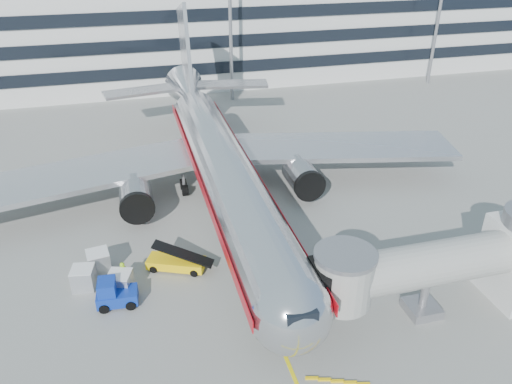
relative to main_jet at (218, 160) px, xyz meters
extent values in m
plane|color=gray|center=(0.00, -11.72, -4.23)|extent=(180.00, 180.00, 0.00)
cube|color=yellow|center=(0.00, -1.72, -4.23)|extent=(0.25, 70.00, 0.01)
cylinder|color=silver|center=(0.00, -3.72, -0.03)|extent=(5.00, 36.00, 5.00)
sphere|color=silver|center=(0.00, -21.72, -0.03)|extent=(5.00, 5.00, 5.00)
cone|color=silver|center=(0.00, 19.28, 0.57)|extent=(5.00, 10.00, 5.00)
cube|color=black|center=(0.00, -23.22, 1.09)|extent=(1.80, 1.20, 0.90)
cube|color=#B7B7BC|center=(13.00, 1.78, -0.83)|extent=(24.95, 12.07, 0.50)
cube|color=#B7B7BC|center=(-13.00, 1.78, -0.83)|extent=(24.95, 12.07, 0.50)
cylinder|color=#99999E|center=(8.00, -1.72, -2.03)|extent=(3.00, 4.20, 3.00)
cylinder|color=#99999E|center=(-8.00, -1.72, -2.03)|extent=(3.00, 4.20, 3.00)
cylinder|color=black|center=(8.00, -3.72, -2.03)|extent=(3.10, 0.50, 3.10)
cylinder|color=black|center=(-8.00, -3.72, -2.03)|extent=(3.10, 0.50, 3.10)
cube|color=#B7B7BC|center=(0.00, 19.78, 4.97)|extent=(0.45, 9.39, 13.72)
cube|color=#B7B7BC|center=(5.50, 20.28, 1.17)|extent=(10.41, 4.94, 0.35)
cube|color=#B7B7BC|center=(-5.50, 20.28, 1.17)|extent=(10.41, 4.94, 0.35)
cylinder|color=gray|center=(0.00, -19.72, -3.33)|extent=(0.24, 0.24, 1.80)
cylinder|color=black|center=(0.00, -19.72, -3.78)|extent=(0.35, 0.90, 0.90)
cylinder|color=gray|center=(3.20, 2.28, -3.23)|extent=(0.30, 0.30, 2.00)
cylinder|color=gray|center=(-3.20, 2.28, -3.23)|extent=(0.30, 0.30, 2.00)
cube|color=#B80D17|center=(2.52, -3.72, 0.27)|extent=(0.06, 38.00, 0.90)
cube|color=#B80D17|center=(-2.52, -3.72, 0.27)|extent=(0.06, 38.00, 0.90)
cylinder|color=#A8A8A3|center=(10.50, -19.72, -0.03)|extent=(13.00, 3.00, 3.00)
cylinder|color=#A8A8A3|center=(4.20, -19.72, -0.03)|extent=(3.80, 3.80, 3.40)
cylinder|color=gray|center=(4.20, -19.72, 1.87)|extent=(4.00, 4.00, 0.30)
cube|color=black|center=(2.90, -19.72, -0.03)|extent=(1.40, 2.60, 2.60)
cylinder|color=gray|center=(10.50, -19.72, -2.63)|extent=(0.56, 0.56, 3.20)
cube|color=gray|center=(10.50, -19.72, -3.88)|extent=(2.20, 2.20, 0.70)
cylinder|color=black|center=(9.60, -19.72, -3.88)|extent=(0.35, 0.70, 0.70)
cylinder|color=black|center=(11.40, -19.72, -3.88)|extent=(0.35, 0.70, 0.70)
cube|color=silver|center=(0.00, 46.28, 3.27)|extent=(150.00, 24.00, 15.00)
cube|color=black|center=(0.00, 34.18, -0.23)|extent=(150.00, 0.30, 1.80)
cube|color=black|center=(0.00, 34.18, 3.77)|extent=(150.00, 0.30, 1.80)
cube|color=black|center=(0.00, 34.18, 7.77)|extent=(150.00, 0.30, 1.80)
cylinder|color=gray|center=(8.00, 30.28, 8.27)|extent=(0.50, 0.50, 25.00)
cylinder|color=gray|center=(42.00, 30.28, 8.27)|extent=(0.50, 0.50, 25.00)
cube|color=yellow|center=(-5.53, -10.26, -3.67)|extent=(4.77, 3.30, 0.72)
cube|color=black|center=(-5.53, -10.26, -2.75)|extent=(4.78, 2.93, 1.57)
cylinder|color=black|center=(-6.74, -8.95, -3.93)|extent=(0.68, 0.51, 0.61)
cylinder|color=black|center=(-7.32, -10.26, -3.93)|extent=(0.68, 0.51, 0.61)
cylinder|color=black|center=(-3.75, -10.26, -3.93)|extent=(0.68, 0.51, 0.61)
cylinder|color=black|center=(-4.32, -11.57, -3.93)|extent=(0.68, 0.51, 0.61)
cube|color=#0E2E9D|center=(-10.09, -13.32, -3.58)|extent=(2.94, 1.81, 0.91)
cube|color=#0E2E9D|center=(-10.70, -13.28, -2.66)|extent=(1.32, 1.60, 1.12)
cube|color=black|center=(-10.70, -13.28, -2.31)|extent=(1.20, 1.39, 0.10)
cylinder|color=black|center=(-10.95, -12.50, -3.88)|extent=(0.73, 0.35, 0.71)
cylinder|color=black|center=(-11.05, -14.02, -3.88)|extent=(0.73, 0.35, 0.71)
cylinder|color=black|center=(-9.13, -12.63, -3.88)|extent=(0.73, 0.35, 0.71)
cylinder|color=black|center=(-9.23, -14.15, -3.88)|extent=(0.73, 0.35, 0.71)
cube|color=#B9BCC1|center=(-12.47, -10.75, -3.40)|extent=(1.86, 1.86, 1.66)
cube|color=white|center=(-12.47, -10.75, -2.55)|extent=(1.86, 1.86, 0.06)
cube|color=#B9BCC1|center=(-11.39, -8.98, -3.38)|extent=(1.88, 1.88, 1.71)
cube|color=white|center=(-11.39, -8.98, -2.50)|extent=(1.88, 1.88, 0.06)
cube|color=#B9BCC1|center=(-9.83, -12.13, -3.39)|extent=(2.07, 2.07, 1.69)
cube|color=white|center=(-9.83, -12.13, -2.52)|extent=(2.07, 2.07, 0.06)
imported|color=#9AD916|center=(-9.51, -11.32, -3.20)|extent=(0.90, 0.84, 2.07)
camera|label=1|loc=(-7.67, -42.62, 20.02)|focal=35.00mm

